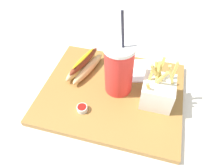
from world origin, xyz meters
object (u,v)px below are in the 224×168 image
(fries_basket, at_px, (158,91))
(hot_dog_1, at_px, (85,65))
(napkin_stack, at_px, (146,71))
(soda_cup, at_px, (119,69))
(ketchup_cup_1, at_px, (82,108))

(fries_basket, height_order, hot_dog_1, fries_basket)
(fries_basket, height_order, napkin_stack, fries_basket)
(soda_cup, height_order, napkin_stack, soda_cup)
(soda_cup, distance_m, napkin_stack, 0.15)
(hot_dog_1, distance_m, napkin_stack, 0.21)
(fries_basket, height_order, ketchup_cup_1, fries_basket)
(napkin_stack, bearing_deg, fries_basket, -68.05)
(soda_cup, xyz_separation_m, ketchup_cup_1, (-0.08, -0.11, -0.08))
(soda_cup, height_order, ketchup_cup_1, soda_cup)
(soda_cup, bearing_deg, napkin_stack, 52.87)
(hot_dog_1, height_order, ketchup_cup_1, hot_dog_1)
(fries_basket, relative_size, hot_dog_1, 0.84)
(hot_dog_1, bearing_deg, soda_cup, -20.12)
(hot_dog_1, bearing_deg, ketchup_cup_1, -73.12)
(hot_dog_1, relative_size, ketchup_cup_1, 5.73)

